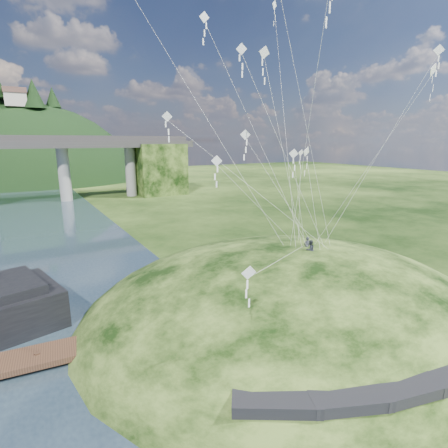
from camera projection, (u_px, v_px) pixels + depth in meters
ground at (219, 346)px, 24.19m from camera, size 320.00×320.00×0.00m
grass_hill at (287, 323)px, 30.19m from camera, size 36.00×32.00×13.00m
footpath at (423, 360)px, 19.26m from camera, size 22.29×5.84×0.83m
wooden_dock at (94, 344)px, 23.58m from camera, size 16.03×3.99×1.13m
kite_flyers at (310, 239)px, 29.41m from camera, size 1.23×1.46×1.70m
kite_swarm at (268, 78)px, 24.96m from camera, size 19.94×17.59×21.61m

